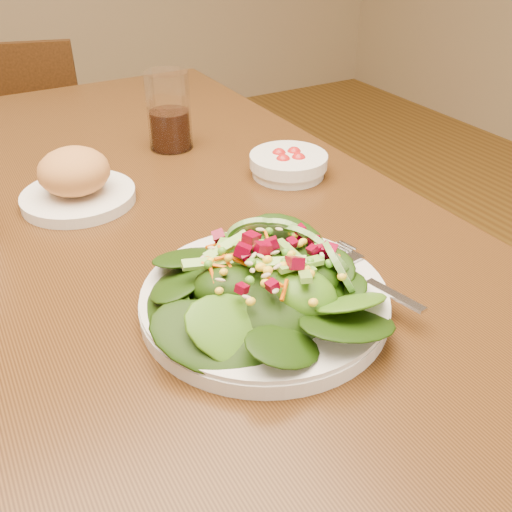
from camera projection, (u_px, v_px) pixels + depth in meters
name	position (u px, v px, depth m)	size (l,w,h in m)	color
ground_plane	(160.00, 500.00, 1.30)	(5.00, 5.00, 0.00)	brown
dining_table	(124.00, 264.00, 0.95)	(0.90, 1.40, 0.75)	#4D2D12
chair_far	(35.00, 160.00, 1.84)	(0.47, 0.48, 0.82)	#43220B
salad_plate	(272.00, 284.00, 0.67)	(0.30, 0.30, 0.09)	white
bread_plate	(76.00, 181.00, 0.89)	(0.18, 0.18, 0.09)	white
tomato_bowl	(288.00, 164.00, 0.99)	(0.14, 0.14, 0.04)	white
drinking_glass	(169.00, 116.00, 1.07)	(0.08, 0.08, 0.14)	silver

